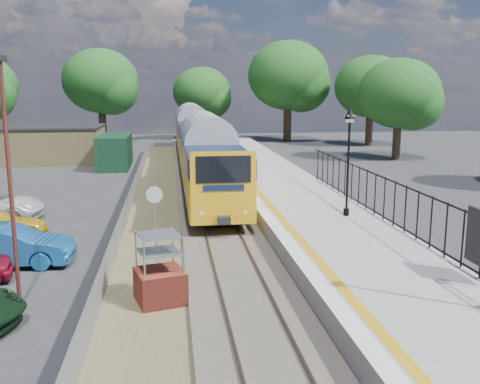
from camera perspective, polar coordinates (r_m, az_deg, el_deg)
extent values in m
plane|color=#2D2D30|center=(16.82, 0.27, -10.79)|extent=(120.00, 120.00, 0.00)
cube|color=#473F38|center=(26.29, -2.68, -2.54)|extent=(3.40, 80.00, 0.20)
cube|color=#4C472D|center=(24.29, -9.12, -3.97)|extent=(2.60, 70.00, 0.06)
cube|color=brown|center=(26.21, -4.25, -2.33)|extent=(0.07, 80.00, 0.14)
cube|color=brown|center=(26.33, -1.12, -2.24)|extent=(0.07, 80.00, 0.14)
cube|color=gray|center=(24.99, 7.36, -2.51)|extent=(5.00, 70.00, 0.90)
cube|color=silver|center=(24.41, 2.27, -1.65)|extent=(0.50, 70.00, 0.01)
cube|color=gold|center=(24.50, 3.42, -1.62)|extent=(0.30, 70.00, 0.01)
cylinder|color=black|center=(23.30, 11.26, -2.10)|extent=(0.24, 0.24, 0.30)
cylinder|color=black|center=(22.96, 11.43, 2.40)|extent=(0.10, 0.10, 3.70)
cube|color=black|center=(22.76, 11.62, 7.26)|extent=(0.08, 0.08, 0.30)
cube|color=beige|center=(22.75, 11.64, 7.68)|extent=(0.26, 0.26, 0.30)
cone|color=black|center=(22.74, 11.66, 8.26)|extent=(0.44, 0.44, 0.50)
cube|color=black|center=(20.27, 17.94, 0.25)|extent=(0.05, 26.00, 0.05)
cube|color=tan|center=(48.73, -19.23, 4.77)|extent=(8.00, 6.00, 3.00)
cube|color=black|center=(48.60, -19.35, 6.59)|extent=(8.20, 6.20, 0.15)
cube|color=#13341F|center=(43.98, -13.21, 4.23)|extent=(2.40, 6.00, 2.60)
cylinder|color=#332319|center=(66.09, -14.44, 6.87)|extent=(0.88, 0.88, 3.85)
ellipsoid|color=#184919|center=(65.96, -14.66, 11.40)|extent=(8.80, 8.80, 7.48)
cylinder|color=#332319|center=(67.76, -4.03, 6.98)|extent=(0.72, 0.72, 3.15)
ellipsoid|color=#184919|center=(67.60, -4.08, 10.60)|extent=(7.20, 7.20, 6.12)
cylinder|color=#332319|center=(65.16, 5.07, 7.27)|extent=(0.96, 0.96, 4.20)
ellipsoid|color=#184919|center=(65.05, 5.16, 12.29)|extent=(9.60, 9.60, 8.16)
cylinder|color=#332319|center=(61.75, 13.60, 6.49)|extent=(0.80, 0.80, 3.50)
ellipsoid|color=#184919|center=(61.59, 13.80, 10.89)|extent=(8.00, 8.00, 6.80)
cylinder|color=#332319|center=(49.94, 16.36, 5.16)|extent=(0.72, 0.72, 3.15)
ellipsoid|color=#184919|center=(49.73, 16.62, 10.07)|extent=(7.20, 7.20, 6.12)
cube|color=gold|center=(31.77, -3.61, 2.72)|extent=(2.80, 20.00, 1.90)
cube|color=#101B3B|center=(31.61, -3.64, 5.05)|extent=(2.82, 20.00, 0.90)
cube|color=black|center=(31.61, -3.64, 5.05)|extent=(2.82, 18.00, 0.70)
cube|color=black|center=(31.96, -3.58, 0.62)|extent=(2.00, 18.00, 0.45)
cube|color=gold|center=(52.21, -5.18, 5.92)|extent=(2.80, 20.00, 1.90)
cube|color=#101B3B|center=(52.12, -5.20, 7.34)|extent=(2.82, 20.00, 0.90)
cube|color=black|center=(52.12, -5.20, 7.34)|extent=(2.82, 18.00, 0.70)
cube|color=black|center=(52.33, -5.15, 4.63)|extent=(2.00, 18.00, 0.45)
cube|color=black|center=(21.50, -1.77, 2.42)|extent=(2.24, 0.04, 1.10)
cube|color=maroon|center=(16.09, -8.51, -9.99)|extent=(1.63, 1.63, 1.02)
cylinder|color=#999EA3|center=(19.03, -9.02, -4.16)|extent=(0.06, 0.06, 2.63)
cylinder|color=silver|center=(18.68, -9.15, -0.30)|extent=(0.58, 0.19, 0.59)
cylinder|color=#50221A|center=(16.19, -23.28, 0.31)|extent=(0.12, 0.12, 6.97)
cube|color=black|center=(15.98, -24.26, 12.87)|extent=(0.25, 0.50, 0.15)
imported|color=#165189|center=(20.79, -23.44, -5.31)|extent=(4.50, 1.75, 1.46)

